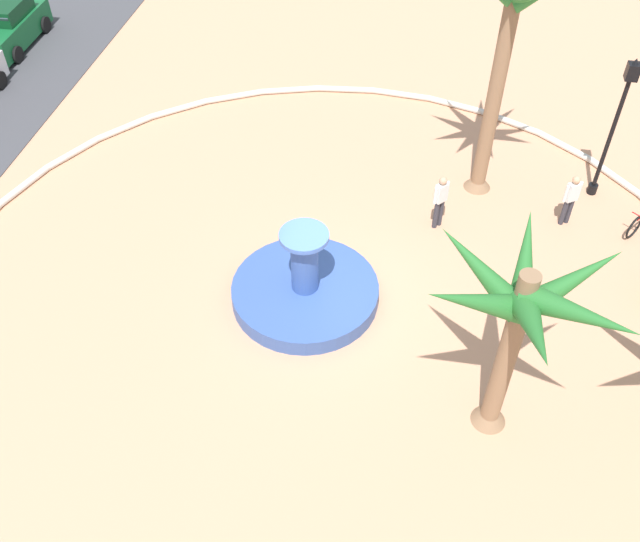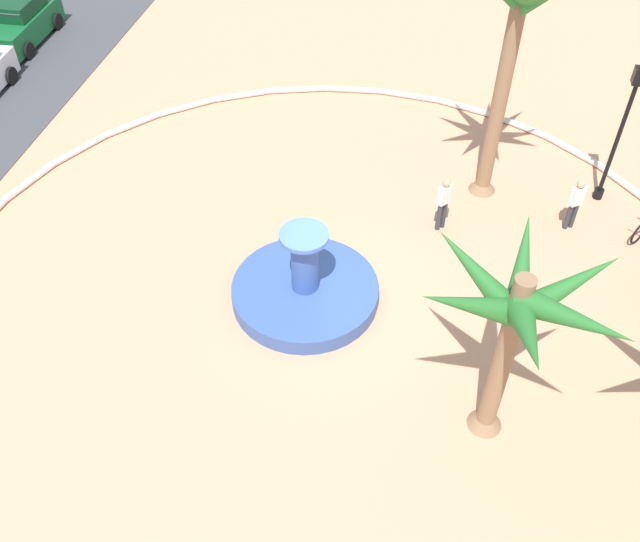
{
  "view_description": "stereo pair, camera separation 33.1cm",
  "coord_description": "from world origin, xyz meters",
  "views": [
    {
      "loc": [
        -12.04,
        -1.93,
        13.11
      ],
      "look_at": [
        -0.02,
        0.16,
        1.0
      ],
      "focal_mm": 39.6,
      "sensor_mm": 36.0,
      "label": 1
    },
    {
      "loc": [
        -11.98,
        -2.25,
        13.11
      ],
      "look_at": [
        -0.02,
        0.16,
        1.0
      ],
      "focal_mm": 39.6,
      "sensor_mm": 36.0,
      "label": 2
    }
  ],
  "objects": [
    {
      "name": "person_cyclist_photo",
      "position": [
        3.34,
        -2.6,
        0.95
      ],
      "size": [
        0.41,
        0.39,
        1.69
      ],
      "color": "#33333D",
      "rests_on": "ground"
    },
    {
      "name": "lamppost",
      "position": [
        5.62,
        -7.05,
        2.54
      ],
      "size": [
        0.32,
        0.32,
        4.33
      ],
      "color": "black",
      "rests_on": "ground"
    },
    {
      "name": "parked_car_rightmost",
      "position": [
        11.27,
        14.27,
        0.78
      ],
      "size": [
        4.04,
        1.99,
        1.67
      ],
      "color": "#145B2D",
      "rests_on": "ground"
    },
    {
      "name": "palm_tree_near_fountain",
      "position": [
        -2.95,
        -4.08,
        3.57
      ],
      "size": [
        4.02,
        3.87,
        4.73
      ],
      "color": "#8E6B4C",
      "rests_on": "ground"
    },
    {
      "name": "plaza_curb",
      "position": [
        0.0,
        0.0,
        0.1
      ],
      "size": [
        20.47,
        20.47,
        0.2
      ],
      "primitive_type": "torus",
      "color": "silver",
      "rests_on": "ground"
    },
    {
      "name": "fountain",
      "position": [
        -0.07,
        0.53,
        0.31
      ],
      "size": [
        3.7,
        3.7,
        2.2
      ],
      "color": "#38569E",
      "rests_on": "ground"
    },
    {
      "name": "ground_plane",
      "position": [
        0.0,
        0.0,
        0.0
      ],
      "size": [
        80.0,
        80.0,
        0.0
      ],
      "primitive_type": "plane",
      "color": "tan"
    },
    {
      "name": "palm_tree_mid_plaza",
      "position": [
        5.3,
        -3.68,
        5.49
      ],
      "size": [
        3.78,
        3.73,
        6.91
      ],
      "color": "#8E6B4C",
      "rests_on": "ground"
    },
    {
      "name": "person_cyclist_helmet",
      "position": [
        4.08,
        -6.13,
        0.9
      ],
      "size": [
        0.35,
        0.46,
        1.62
      ],
      "color": "#33333D",
      "rests_on": "ground"
    }
  ]
}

